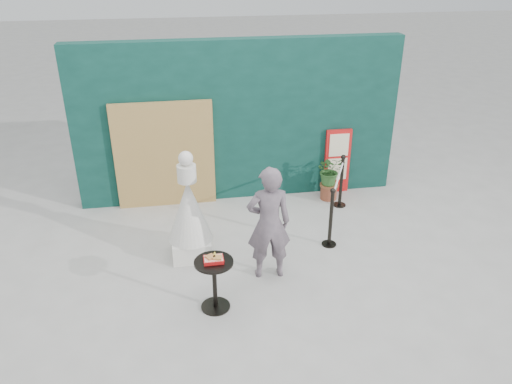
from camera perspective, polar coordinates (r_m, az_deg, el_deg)
name	(u,v)px	position (r m, az deg, el deg)	size (l,w,h in m)	color
ground	(270,291)	(7.27, 1.58, -11.29)	(60.00, 60.00, 0.00)	#ADAAA5
back_wall	(239,122)	(9.34, -1.98, 8.04)	(6.00, 0.30, 3.00)	#0A2F29
bamboo_fence	(165,156)	(9.25, -10.40, 4.12)	(1.80, 0.08, 2.00)	tan
woman	(269,223)	(7.13, 1.47, -3.61)	(0.64, 0.42, 1.76)	slate
menu_board	(337,161)	(9.87, 9.27, 3.48)	(0.50, 0.07, 1.30)	red
statue	(190,215)	(7.71, -7.61, -2.67)	(0.70, 0.70, 1.78)	silver
cafe_table	(214,277)	(6.72, -4.78, -9.67)	(0.52, 0.52, 0.75)	black
food_basket	(214,259)	(6.56, -4.86, -7.62)	(0.26, 0.19, 0.11)	red
planter	(330,174)	(9.61, 8.44, 2.03)	(0.53, 0.46, 0.89)	brown
stanchion_barrier	(336,199)	(8.75, 9.18, -0.77)	(0.84, 1.54, 1.03)	black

